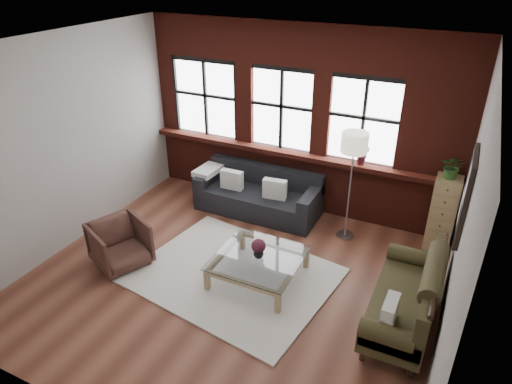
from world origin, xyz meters
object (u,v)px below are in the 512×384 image
at_px(dark_sofa, 258,192).
at_px(armchair, 120,244).
at_px(drawer_chest, 442,214).
at_px(floor_lamp, 350,183).
at_px(vase, 259,253).
at_px(vintage_settee, 404,293).
at_px(coffee_table, 259,268).

bearing_deg(dark_sofa, armchair, -117.10).
distance_m(armchair, drawer_chest, 4.85).
distance_m(armchair, floor_lamp, 3.58).
height_order(vase, drawer_chest, drawer_chest).
height_order(armchair, vase, armchair).
bearing_deg(floor_lamp, armchair, -142.09).
bearing_deg(vintage_settee, dark_sofa, 148.03).
distance_m(dark_sofa, coffee_table, 1.92).
relative_size(dark_sofa, floor_lamp, 1.11).
xyz_separation_m(dark_sofa, vintage_settee, (2.79, -1.74, 0.09)).
bearing_deg(floor_lamp, dark_sofa, 176.56).
height_order(dark_sofa, vintage_settee, vintage_settee).
distance_m(vintage_settee, coffee_table, 1.98).
bearing_deg(vintage_settee, vase, 179.47).
bearing_deg(armchair, dark_sofa, -2.75).
bearing_deg(vintage_settee, armchair, -172.38).
relative_size(vintage_settee, armchair, 2.37).
relative_size(dark_sofa, armchair, 2.85).
xyz_separation_m(coffee_table, floor_lamp, (0.80, 1.62, 0.78)).
bearing_deg(armchair, coffee_table, -50.28).
bearing_deg(armchair, floor_lamp, -27.74).
xyz_separation_m(coffee_table, vase, (0.00, -0.00, 0.27)).
relative_size(coffee_table, vase, 7.83).
distance_m(dark_sofa, floor_lamp, 1.73).
distance_m(coffee_table, floor_lamp, 1.97).
distance_m(vase, floor_lamp, 1.88).
bearing_deg(vase, armchair, -164.64).
bearing_deg(drawer_chest, vase, -138.48).
xyz_separation_m(coffee_table, drawer_chest, (2.18, 1.93, 0.42)).
xyz_separation_m(vintage_settee, floor_lamp, (-1.16, 1.64, 0.49)).
height_order(dark_sofa, coffee_table, dark_sofa).
bearing_deg(drawer_chest, armchair, -149.28).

